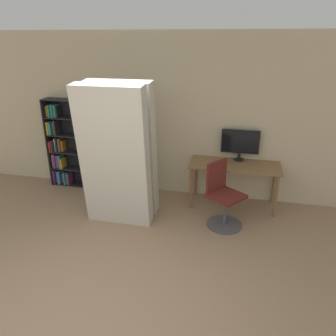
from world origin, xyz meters
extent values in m
cube|color=#C6B793|center=(0.00, 3.32, 1.35)|extent=(8.00, 0.06, 2.70)
cube|color=brown|center=(1.33, 2.99, 0.71)|extent=(1.42, 0.60, 0.03)
cylinder|color=brown|center=(0.68, 2.75, 0.35)|extent=(0.05, 0.05, 0.69)
cylinder|color=brown|center=(1.99, 2.75, 0.35)|extent=(0.05, 0.05, 0.69)
cylinder|color=brown|center=(0.68, 3.23, 0.35)|extent=(0.05, 0.05, 0.69)
cylinder|color=brown|center=(1.99, 3.23, 0.35)|extent=(0.05, 0.05, 0.69)
cylinder|color=black|center=(1.39, 3.19, 0.73)|extent=(0.17, 0.17, 0.02)
cylinder|color=black|center=(1.39, 3.19, 0.80)|extent=(0.04, 0.04, 0.11)
cube|color=black|center=(1.39, 3.20, 1.04)|extent=(0.60, 0.02, 0.39)
cube|color=black|center=(1.39, 3.19, 1.04)|extent=(0.58, 0.03, 0.36)
cylinder|color=#4C4C51|center=(1.26, 2.32, 0.01)|extent=(0.52, 0.52, 0.03)
cylinder|color=#4C4C51|center=(1.26, 2.32, 0.24)|extent=(0.05, 0.05, 0.43)
cube|color=#591E19|center=(1.26, 2.32, 0.48)|extent=(0.62, 0.62, 0.05)
cube|color=#591E19|center=(1.10, 2.44, 0.73)|extent=(0.27, 0.34, 0.45)
cube|color=black|center=(-2.00, 3.16, 0.80)|extent=(0.02, 0.27, 1.60)
cube|color=black|center=(-1.23, 3.16, 0.80)|extent=(0.02, 0.27, 1.60)
cube|color=black|center=(-1.61, 3.28, 0.80)|extent=(0.78, 0.02, 1.60)
cube|color=black|center=(-1.61, 3.16, 0.01)|extent=(0.75, 0.23, 0.02)
cube|color=black|center=(-1.61, 3.16, 0.33)|extent=(0.75, 0.23, 0.02)
cube|color=black|center=(-1.61, 3.16, 0.64)|extent=(0.75, 0.23, 0.02)
cube|color=black|center=(-1.61, 3.16, 0.96)|extent=(0.75, 0.23, 0.02)
cube|color=black|center=(-1.61, 3.16, 1.28)|extent=(0.75, 0.23, 0.02)
cube|color=black|center=(-1.61, 3.16, 1.59)|extent=(0.75, 0.23, 0.02)
cube|color=#7A2D84|center=(-1.97, 3.15, 0.15)|extent=(0.02, 0.20, 0.26)
cube|color=teal|center=(-1.93, 3.19, 0.13)|extent=(0.03, 0.16, 0.22)
cube|color=#7A2D84|center=(-1.90, 3.16, 0.12)|extent=(0.03, 0.16, 0.21)
cube|color=teal|center=(-1.86, 3.12, 0.14)|extent=(0.03, 0.16, 0.25)
cube|color=#7A2D84|center=(-1.81, 3.18, 0.12)|extent=(0.04, 0.14, 0.20)
cube|color=#232328|center=(-1.78, 3.18, 0.15)|extent=(0.03, 0.20, 0.26)
cube|color=teal|center=(-1.75, 3.13, 0.13)|extent=(0.02, 0.18, 0.23)
cube|color=#287A38|center=(-1.72, 3.16, 0.13)|extent=(0.03, 0.16, 0.22)
cube|color=#7A2D84|center=(-1.68, 3.15, 0.13)|extent=(0.03, 0.18, 0.22)
cube|color=gold|center=(-1.96, 3.18, 0.46)|extent=(0.03, 0.17, 0.24)
cube|color=#7A2D84|center=(-1.92, 3.15, 0.46)|extent=(0.04, 0.18, 0.26)
cube|color=#1E4C9E|center=(-1.87, 3.15, 0.45)|extent=(0.04, 0.16, 0.24)
cube|color=red|center=(-1.84, 3.14, 0.46)|extent=(0.03, 0.16, 0.25)
cube|color=teal|center=(-1.81, 3.14, 0.46)|extent=(0.02, 0.18, 0.25)
cube|color=gold|center=(-1.78, 3.14, 0.43)|extent=(0.02, 0.19, 0.18)
cube|color=red|center=(-1.96, 3.12, 0.75)|extent=(0.03, 0.17, 0.19)
cube|color=#232328|center=(-1.92, 3.13, 0.76)|extent=(0.04, 0.17, 0.21)
cube|color=silver|center=(-1.88, 3.18, 0.77)|extent=(0.02, 0.17, 0.24)
cube|color=#232328|center=(-1.84, 3.14, 0.77)|extent=(0.03, 0.16, 0.24)
cube|color=brown|center=(-1.79, 3.17, 0.77)|extent=(0.04, 0.18, 0.25)
cube|color=orange|center=(-1.76, 3.19, 0.75)|extent=(0.03, 0.13, 0.20)
cube|color=gold|center=(-1.96, 3.14, 1.08)|extent=(0.03, 0.18, 0.23)
cube|color=teal|center=(-1.92, 3.16, 1.08)|extent=(0.04, 0.20, 0.22)
cube|color=#287A38|center=(-1.88, 3.20, 1.08)|extent=(0.02, 0.13, 0.21)
cube|color=brown|center=(-1.85, 3.16, 1.09)|extent=(0.02, 0.18, 0.24)
cube|color=#232328|center=(-1.81, 3.14, 1.10)|extent=(0.03, 0.18, 0.27)
cube|color=orange|center=(-1.96, 3.18, 1.38)|extent=(0.03, 0.14, 0.19)
cube|color=#7A2D84|center=(-1.93, 3.19, 1.39)|extent=(0.02, 0.17, 0.21)
cube|color=#287A38|center=(-1.90, 3.16, 1.39)|extent=(0.03, 0.20, 0.22)
cube|color=#1E4C9E|center=(-1.86, 3.13, 1.39)|extent=(0.03, 0.13, 0.22)
cube|color=#287A38|center=(-1.82, 3.14, 1.40)|extent=(0.02, 0.18, 0.23)
cube|color=teal|center=(-1.80, 3.17, 1.39)|extent=(0.03, 0.17, 0.22)
cube|color=#232328|center=(-1.76, 3.18, 1.38)|extent=(0.03, 0.18, 0.19)
cube|color=beige|center=(-0.29, 2.03, 1.03)|extent=(0.96, 0.44, 2.06)
cube|color=beige|center=(0.19, 2.03, 1.03)|extent=(0.01, 0.44, 2.02)
cube|color=beige|center=(-0.29, 2.38, 1.03)|extent=(0.96, 0.43, 2.06)
cube|color=beige|center=(0.19, 2.38, 1.03)|extent=(0.01, 0.43, 2.02)
camera|label=1|loc=(1.38, -1.94, 2.60)|focal=35.00mm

